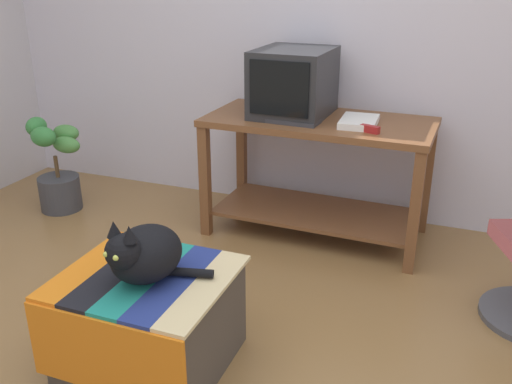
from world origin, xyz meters
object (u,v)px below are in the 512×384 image
object	(u,v)px
desk	(318,157)
tv_monitor	(294,83)
potted_plant	(58,172)
ottoman_with_blanket	(149,320)
keyboard	(286,120)
cat	(143,253)
stapler	(370,129)
book	(359,122)

from	to	relation	value
desk	tv_monitor	size ratio (longest dim) A/B	2.57
potted_plant	desk	bearing A→B (deg)	8.83
desk	potted_plant	xyz separation A→B (m)	(-1.80, -0.28, -0.24)
ottoman_with_blanket	potted_plant	bearing A→B (deg)	140.15
tv_monitor	ottoman_with_blanket	distance (m)	1.72
tv_monitor	keyboard	distance (m)	0.26
cat	keyboard	bearing A→B (deg)	95.89
keyboard	stapler	distance (m)	0.51
book	stapler	xyz separation A→B (m)	(0.09, -0.14, 0.00)
keyboard	potted_plant	bearing A→B (deg)	-171.75
book	desk	bearing A→B (deg)	164.84
book	cat	world-z (taller)	book
desk	tv_monitor	distance (m)	0.48
desk	book	world-z (taller)	book
potted_plant	stapler	bearing A→B (deg)	2.30
keyboard	cat	distance (m)	1.42
tv_monitor	desk	bearing A→B (deg)	-11.29
keyboard	stapler	bearing A→B (deg)	-2.21
book	ottoman_with_blanket	world-z (taller)	book
stapler	desk	bearing A→B (deg)	78.61
desk	cat	world-z (taller)	desk
tv_monitor	stapler	world-z (taller)	tv_monitor
keyboard	tv_monitor	bearing A→B (deg)	97.99
cat	potted_plant	bearing A→B (deg)	151.35
desk	tv_monitor	bearing A→B (deg)	168.71
desk	potted_plant	distance (m)	1.83
desk	stapler	size ratio (longest dim) A/B	12.59
tv_monitor	book	xyz separation A→B (m)	(0.43, -0.10, -0.18)
tv_monitor	cat	bearing A→B (deg)	-92.96
keyboard	book	world-z (taller)	book
keyboard	cat	size ratio (longest dim) A/B	0.96
ottoman_with_blanket	cat	distance (m)	0.34
desk	book	bearing A→B (deg)	-10.94
desk	tv_monitor	xyz separation A→B (m)	(-0.18, 0.04, 0.44)
desk	book	size ratio (longest dim) A/B	4.65
book	stapler	distance (m)	0.16
cat	potted_plant	distance (m)	1.97
ottoman_with_blanket	potted_plant	size ratio (longest dim) A/B	1.03
ottoman_with_blanket	stapler	bearing A→B (deg)	63.19
ottoman_with_blanket	potted_plant	xyz separation A→B (m)	(-1.47, 1.23, 0.06)
keyboard	cat	xyz separation A→B (m)	(-0.14, -1.40, -0.22)
tv_monitor	cat	distance (m)	1.63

